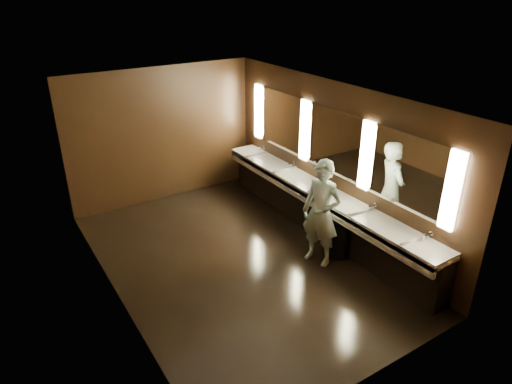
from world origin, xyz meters
The scene contains 10 objects.
floor centered at (0.00, 0.00, 0.00)m, with size 6.00×6.00×0.00m, color black.
ceiling centered at (0.00, 0.00, 2.80)m, with size 4.00×6.00×0.02m, color #2D2D2B.
wall_back centered at (0.00, 3.00, 1.40)m, with size 4.00×0.02×2.80m, color black.
wall_front centered at (0.00, -3.00, 1.40)m, with size 4.00×0.02×2.80m, color black.
wall_left centered at (-2.00, 0.00, 1.40)m, with size 0.02×6.00×2.80m, color black.
wall_right centered at (2.00, 0.00, 1.40)m, with size 0.02×6.00×2.80m, color black.
sink_counter centered at (1.79, 0.00, 0.50)m, with size 0.55×5.40×1.01m.
mirror_band centered at (1.98, 0.00, 1.75)m, with size 0.06×5.03×1.15m.
person centered at (1.16, -0.73, 0.90)m, with size 0.66×0.43×1.81m, color #93D6DB.
trash_bin centered at (1.58, -0.78, 0.30)m, with size 0.39×0.39×0.60m, color black.
Camera 1 is at (-3.25, -5.65, 4.35)m, focal length 32.00 mm.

